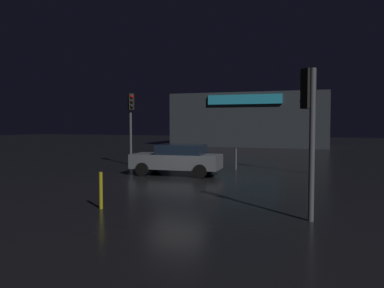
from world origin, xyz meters
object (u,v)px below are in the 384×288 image
traffic_signal_main (309,114)px  traffic_signal_cross_left (309,109)px  traffic_signal_opposite (131,115)px  car_near (177,159)px  store_building (252,120)px

traffic_signal_main → traffic_signal_cross_left: bearing=93.1°
traffic_signal_main → traffic_signal_opposite: size_ratio=0.91×
traffic_signal_cross_left → car_near: 7.10m
store_building → traffic_signal_opposite: size_ratio=3.90×
store_building → traffic_signal_cross_left: 25.35m
traffic_signal_cross_left → store_building: bearing=107.4°
car_near → store_building: bearing=93.2°
store_building → car_near: store_building is taller
traffic_signal_opposite → traffic_signal_cross_left: traffic_signal_cross_left is taller
traffic_signal_main → car_near: (-6.64, 7.31, -2.02)m
traffic_signal_main → traffic_signal_opposite: traffic_signal_opposite is taller
traffic_signal_main → traffic_signal_opposite: (-11.04, 10.68, 0.26)m
store_building → traffic_signal_opposite: 23.65m
car_near → traffic_signal_cross_left: bearing=23.4°
store_building → car_near: (1.48, -26.84, -2.14)m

